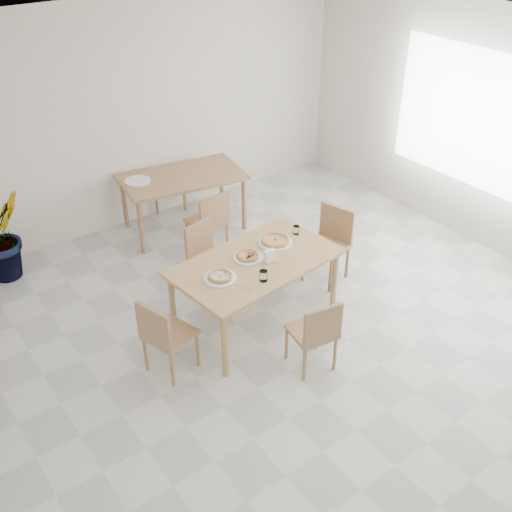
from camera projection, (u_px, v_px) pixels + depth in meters
room at (511, 131)px, 6.65m from camera, size 7.28×7.00×7.00m
main_table at (256, 267)px, 5.85m from camera, size 1.72×1.10×0.75m
chair_south at (316, 331)px, 5.38m from camera, size 0.44×0.44×0.77m
chair_north at (206, 252)px, 6.48m from camera, size 0.47×0.47×0.80m
chair_west at (163, 333)px, 5.33m from camera, size 0.49×0.49×0.80m
chair_east at (331, 239)px, 6.65m from camera, size 0.52×0.52×0.85m
plate_margherita at (275, 242)px, 6.08m from camera, size 0.35×0.35×0.02m
plate_mushroom at (220, 278)px, 5.54m from camera, size 0.31×0.31×0.02m
plate_pepperoni at (248, 257)px, 5.84m from camera, size 0.29×0.29×0.02m
pizza_margherita at (275, 240)px, 6.07m from camera, size 0.35×0.35×0.03m
pizza_mushroom at (220, 276)px, 5.53m from camera, size 0.31×0.31×0.03m
pizza_pepperoni at (248, 255)px, 5.83m from camera, size 0.28×0.28×0.03m
tumbler_a at (263, 276)px, 5.50m from camera, size 0.08×0.08×0.10m
tumbler_b at (296, 230)px, 6.22m from camera, size 0.07×0.07×0.09m
napkin_holder at (269, 256)px, 5.75m from camera, size 0.12×0.07×0.14m
fork_a at (273, 260)px, 5.81m from camera, size 0.02×0.18×0.01m
fork_b at (243, 287)px, 5.43m from camera, size 0.09×0.19×0.01m
second_table at (182, 181)px, 7.49m from camera, size 1.63×1.10×0.75m
chair_back_s at (210, 219)px, 7.07m from camera, size 0.42×0.42×0.82m
chair_back_n at (164, 169)px, 8.14m from camera, size 0.56×0.56×0.91m
plate_empty at (137, 181)px, 7.29m from camera, size 0.31×0.31×0.02m
potted_plant at (4, 236)px, 6.66m from camera, size 0.69×0.63×1.03m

